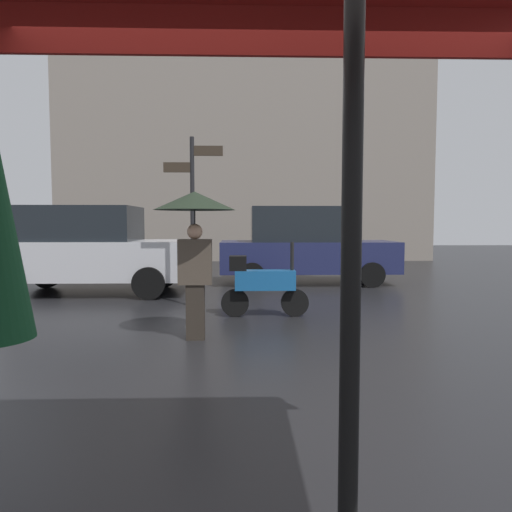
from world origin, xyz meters
TOP-DOWN VIEW (x-y plane):
  - ground_plane at (0.00, 0.00)m, footprint 60.00×60.00m
  - pedestrian_with_umbrella at (-0.75, 3.31)m, footprint 1.07×1.07m
  - parked_scooter at (0.20, 4.83)m, footprint 1.45×0.32m
  - parked_car_left at (1.47, 9.16)m, footprint 4.45×1.88m
  - parked_car_right at (-3.49, 7.55)m, footprint 4.31×2.03m
  - street_signpost at (-1.04, 5.80)m, footprint 1.08×0.08m
  - building_block at (0.00, 17.61)m, footprint 15.49×2.66m

SIDE VIEW (x-z plane):
  - ground_plane at x=0.00m, z-range 0.00..0.00m
  - parked_scooter at x=0.20m, z-range -0.06..1.17m
  - parked_car_right at x=-3.49m, z-range 0.02..1.93m
  - parked_car_left at x=1.47m, z-range -0.01..1.96m
  - pedestrian_with_umbrella at x=-0.75m, z-range 0.62..2.58m
  - street_signpost at x=-1.04m, z-range 0.33..3.44m
  - building_block at x=0.00m, z-range 0.00..15.63m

